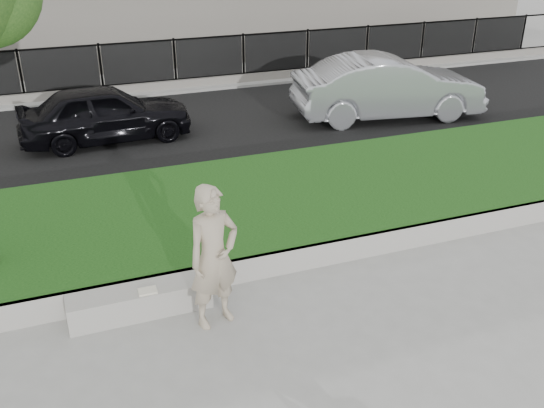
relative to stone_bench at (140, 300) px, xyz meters
name	(u,v)px	position (x,y,z in m)	size (l,w,h in m)	color
ground	(256,323)	(1.40, -0.80, -0.20)	(90.00, 90.00, 0.00)	gray
grass_bank	(199,216)	(1.40, 2.20, 0.00)	(34.00, 4.00, 0.40)	black
grass_kerb	(232,272)	(1.40, 0.24, 0.00)	(34.00, 0.08, 0.40)	#A09E96
street	(145,131)	(1.40, 7.70, -0.18)	(34.00, 7.00, 0.04)	black
far_pavement	(120,86)	(1.40, 12.20, -0.14)	(34.00, 3.00, 0.12)	gray
iron_fence	(123,78)	(1.40, 11.20, 0.34)	(32.00, 0.30, 1.50)	slate
stone_bench	(140,300)	(0.00, 0.00, 0.00)	(1.94, 0.49, 0.40)	#A09E96
man	(214,257)	(0.93, -0.55, 0.80)	(0.73, 0.48, 2.00)	tan
book	(148,291)	(0.10, -0.13, 0.21)	(0.25, 0.18, 0.03)	silver
car_dark	(105,113)	(0.45, 7.24, 0.52)	(1.61, 4.00, 1.36)	black
car_silver	(388,87)	(7.66, 6.49, 0.66)	(1.73, 4.96, 1.63)	#9EA1A7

